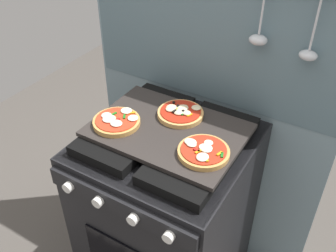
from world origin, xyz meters
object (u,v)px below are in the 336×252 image
(pizza_center, at_px, (181,113))
(stove, at_px, (168,214))
(baking_tray, at_px, (168,130))
(pizza_right, at_px, (203,151))
(pizza_left, at_px, (117,121))

(pizza_center, bearing_deg, stove, -91.49)
(baking_tray, bearing_deg, pizza_right, -19.96)
(pizza_left, distance_m, pizza_center, 0.24)
(pizza_left, relative_size, pizza_right, 1.00)
(stove, distance_m, pizza_right, 0.51)
(pizza_left, height_order, pizza_right, same)
(pizza_left, bearing_deg, baking_tray, 22.63)
(pizza_right, bearing_deg, pizza_left, -178.34)
(stove, xyz_separation_m, baking_tray, (0.00, 0.00, 0.46))
(stove, bearing_deg, baking_tray, 90.00)
(baking_tray, bearing_deg, pizza_center, 88.49)
(baking_tray, bearing_deg, stove, -90.00)
(pizza_center, bearing_deg, baking_tray, -91.51)
(pizza_right, distance_m, pizza_center, 0.23)
(pizza_left, relative_size, pizza_center, 1.00)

